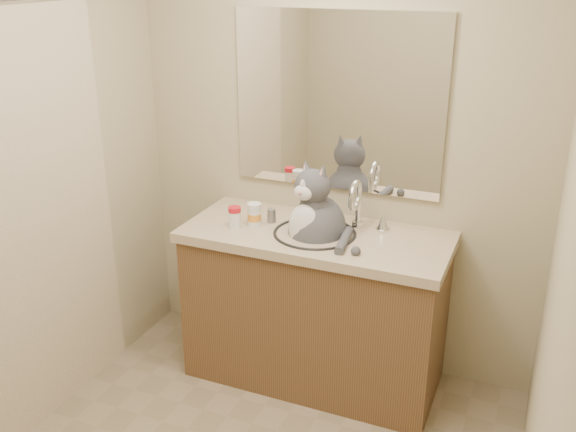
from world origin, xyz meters
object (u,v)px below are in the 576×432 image
(grey_canister, at_px, (272,216))
(pill_bottle_redcap, at_px, (235,217))
(pill_bottle_orange, at_px, (254,215))
(cat, at_px, (316,227))

(grey_canister, bearing_deg, pill_bottle_redcap, -135.68)
(pill_bottle_redcap, relative_size, pill_bottle_orange, 0.92)
(cat, distance_m, pill_bottle_orange, 0.33)
(pill_bottle_redcap, bearing_deg, pill_bottle_orange, 37.99)
(cat, xyz_separation_m, pill_bottle_redcap, (-0.40, -0.10, 0.03))
(pill_bottle_redcap, height_order, pill_bottle_orange, pill_bottle_orange)
(pill_bottle_redcap, height_order, grey_canister, pill_bottle_redcap)
(pill_bottle_redcap, relative_size, grey_canister, 1.55)
(pill_bottle_orange, height_order, grey_canister, pill_bottle_orange)
(cat, relative_size, pill_bottle_redcap, 5.25)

